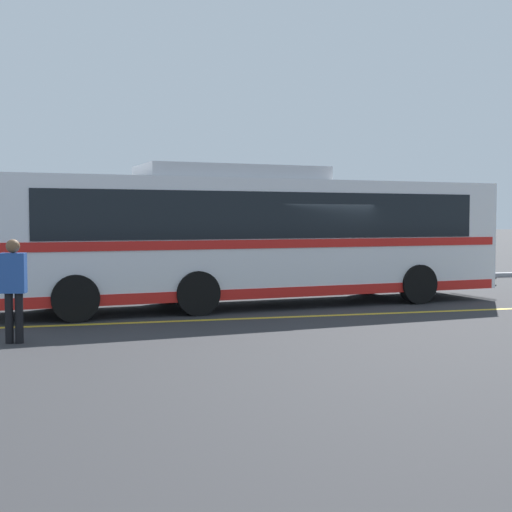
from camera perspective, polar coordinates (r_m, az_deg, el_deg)
ground_plane at (r=18.18m, az=4.53°, el=-3.83°), size 220.00×220.00×0.00m
lane_strip_0 at (r=15.65m, az=2.08°, el=-4.91°), size 32.71×0.20×0.01m
curb_strip at (r=23.66m, az=-3.81°, el=-2.06°), size 40.71×0.36×0.15m
transit_bus at (r=17.62m, az=-0.04°, el=1.72°), size 13.21×4.15×3.42m
pedestrian_0 at (r=12.99m, az=-18.83°, el=-2.11°), size 0.46×0.30×1.81m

